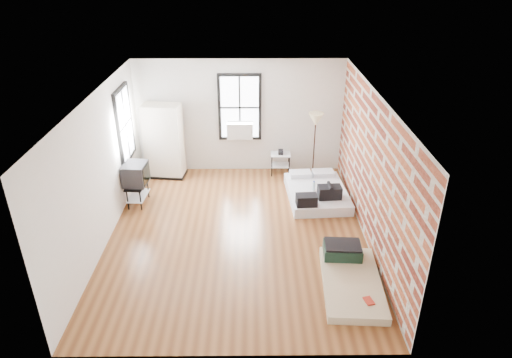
{
  "coord_description": "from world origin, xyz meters",
  "views": [
    {
      "loc": [
        0.3,
        -7.53,
        5.07
      ],
      "look_at": [
        0.37,
        0.3,
        1.08
      ],
      "focal_mm": 32.0,
      "sensor_mm": 36.0,
      "label": 1
    }
  ],
  "objects_px": {
    "mattress_main": "(317,192)",
    "wardrobe": "(164,141)",
    "mattress_bare": "(349,274)",
    "tv_stand": "(136,175)",
    "side_table": "(281,158)",
    "floor_lamp": "(316,123)"
  },
  "relations": [
    {
      "from": "mattress_main",
      "to": "floor_lamp",
      "type": "relative_size",
      "value": 1.12
    },
    {
      "from": "mattress_main",
      "to": "floor_lamp",
      "type": "distance_m",
      "value": 1.71
    },
    {
      "from": "mattress_main",
      "to": "mattress_bare",
      "type": "height_order",
      "value": "mattress_main"
    },
    {
      "from": "mattress_main",
      "to": "tv_stand",
      "type": "height_order",
      "value": "tv_stand"
    },
    {
      "from": "wardrobe",
      "to": "floor_lamp",
      "type": "xyz_separation_m",
      "value": [
        3.63,
        0.0,
        0.46
      ]
    },
    {
      "from": "mattress_main",
      "to": "wardrobe",
      "type": "bearing_deg",
      "value": 157.72
    },
    {
      "from": "mattress_main",
      "to": "side_table",
      "type": "distance_m",
      "value": 1.51
    },
    {
      "from": "mattress_bare",
      "to": "side_table",
      "type": "distance_m",
      "value": 4.24
    },
    {
      "from": "mattress_main",
      "to": "wardrobe",
      "type": "distance_m",
      "value": 3.85
    },
    {
      "from": "mattress_bare",
      "to": "mattress_main",
      "type": "bearing_deg",
      "value": 97.43
    },
    {
      "from": "floor_lamp",
      "to": "tv_stand",
      "type": "distance_m",
      "value": 4.3
    },
    {
      "from": "side_table",
      "to": "tv_stand",
      "type": "bearing_deg",
      "value": -155.55
    },
    {
      "from": "side_table",
      "to": "tv_stand",
      "type": "height_order",
      "value": "tv_stand"
    },
    {
      "from": "mattress_main",
      "to": "side_table",
      "type": "xyz_separation_m",
      "value": [
        -0.75,
        1.28,
        0.27
      ]
    },
    {
      "from": "mattress_bare",
      "to": "side_table",
      "type": "relative_size",
      "value": 2.91
    },
    {
      "from": "mattress_main",
      "to": "side_table",
      "type": "bearing_deg",
      "value": 116.9
    },
    {
      "from": "mattress_main",
      "to": "side_table",
      "type": "relative_size",
      "value": 2.83
    },
    {
      "from": "floor_lamp",
      "to": "tv_stand",
      "type": "bearing_deg",
      "value": -160.91
    },
    {
      "from": "floor_lamp",
      "to": "mattress_main",
      "type": "bearing_deg",
      "value": -92.41
    },
    {
      "from": "mattress_bare",
      "to": "tv_stand",
      "type": "relative_size",
      "value": 1.93
    },
    {
      "from": "mattress_bare",
      "to": "wardrobe",
      "type": "distance_m",
      "value": 5.58
    },
    {
      "from": "floor_lamp",
      "to": "wardrobe",
      "type": "bearing_deg",
      "value": 180.0
    }
  ]
}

